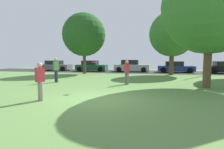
# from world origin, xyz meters

# --- Properties ---
(ground_plane) EXTENTS (44.00, 44.00, 0.00)m
(ground_plane) POSITION_xyz_m (0.00, 0.00, 0.00)
(ground_plane) COLOR #5B8442
(road_strip) EXTENTS (44.00, 6.40, 0.01)m
(road_strip) POSITION_xyz_m (0.00, 16.00, 0.00)
(road_strip) COLOR #28282B
(road_strip) RESTS_ON ground_plane
(oak_tree_left) EXTENTS (5.47, 5.47, 7.45)m
(oak_tree_left) POSITION_xyz_m (5.35, 4.31, 4.70)
(oak_tree_left) COLOR brown
(oak_tree_left) RESTS_ON ground_plane
(oak_tree_right) EXTENTS (4.76, 4.76, 6.73)m
(oak_tree_right) POSITION_xyz_m (-5.27, 11.79, 4.34)
(oak_tree_right) COLOR brown
(oak_tree_right) RESTS_ON ground_plane
(birch_tree_lone) EXTENTS (4.69, 4.69, 6.60)m
(birch_tree_lone) POSITION_xyz_m (4.14, 12.48, 4.24)
(birch_tree_lone) COLOR brown
(birch_tree_lone) RESTS_ON ground_plane
(person_thrower) EXTENTS (0.34, 0.39, 1.56)m
(person_thrower) POSITION_xyz_m (-2.25, -0.78, 0.85)
(person_thrower) COLOR gray
(person_thrower) RESTS_ON ground_plane
(person_catcher) EXTENTS (0.34, 0.39, 1.60)m
(person_catcher) POSITION_xyz_m (0.55, 4.58, 0.87)
(person_catcher) COLOR slate
(person_catcher) RESTS_ON ground_plane
(person_bystander) EXTENTS (0.32, 0.38, 1.76)m
(person_bystander) POSITION_xyz_m (-4.57, 4.48, 0.98)
(person_bystander) COLOR #2D334C
(person_bystander) RESTS_ON ground_plane
(frisbee_disc) EXTENTS (0.34, 0.34, 0.03)m
(frisbee_disc) POSITION_xyz_m (-0.83, 1.93, 1.52)
(frisbee_disc) COLOR #EA2D6B
(parked_car_grey) EXTENTS (4.44, 1.95, 1.43)m
(parked_car_grey) POSITION_xyz_m (-11.41, 16.09, 0.65)
(parked_car_grey) COLOR slate
(parked_car_grey) RESTS_ON ground_plane
(parked_car_green) EXTENTS (4.20, 1.95, 1.44)m
(parked_car_green) POSITION_xyz_m (-5.94, 16.02, 0.65)
(parked_car_green) COLOR #195633
(parked_car_green) RESTS_ON ground_plane
(parked_car_silver) EXTENTS (4.47, 1.96, 1.53)m
(parked_car_silver) POSITION_xyz_m (-0.48, 16.24, 0.69)
(parked_car_silver) COLOR #B7B7BC
(parked_car_silver) RESTS_ON ground_plane
(parked_car_blue) EXTENTS (4.32, 2.03, 1.36)m
(parked_car_blue) POSITION_xyz_m (4.98, 16.18, 0.62)
(parked_car_blue) COLOR #233893
(parked_car_blue) RESTS_ON ground_plane
(street_lamp_post) EXTENTS (0.14, 0.14, 4.50)m
(street_lamp_post) POSITION_xyz_m (7.29, 12.20, 2.25)
(street_lamp_post) COLOR #2D2D33
(street_lamp_post) RESTS_ON ground_plane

